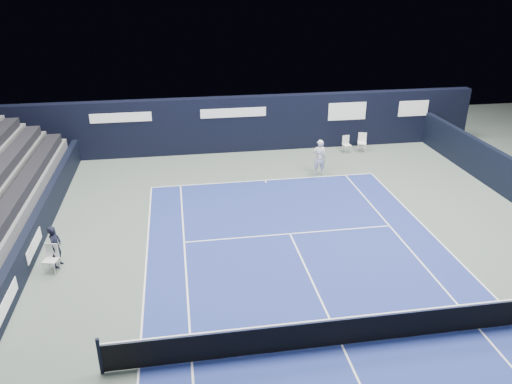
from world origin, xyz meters
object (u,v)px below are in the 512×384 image
folding_chair_back_b (362,141)px  line_judge_chair (51,256)px  tennis_net (343,330)px  folding_chair_back_a (346,141)px  tennis_player (319,157)px

folding_chair_back_b → line_judge_chair: folding_chair_back_b is taller
line_judge_chair → tennis_net: 10.04m
folding_chair_back_a → tennis_net: size_ratio=0.07×
tennis_player → folding_chair_back_b: bearing=41.9°
folding_chair_back_a → tennis_net: 16.16m
tennis_net → line_judge_chair: bearing=148.9°
tennis_net → tennis_player: bearing=77.1°
folding_chair_back_a → folding_chair_back_b: folding_chair_back_b is taller
folding_chair_back_a → tennis_player: tennis_player is taller
line_judge_chair → tennis_net: bearing=-15.9°
tennis_player → folding_chair_back_a: bearing=51.3°
folding_chair_back_a → tennis_player: (-2.44, -3.04, 0.28)m
line_judge_chair → tennis_player: tennis_player is taller
tennis_net → tennis_player: size_ratio=7.06×
tennis_player → tennis_net: bearing=-102.9°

